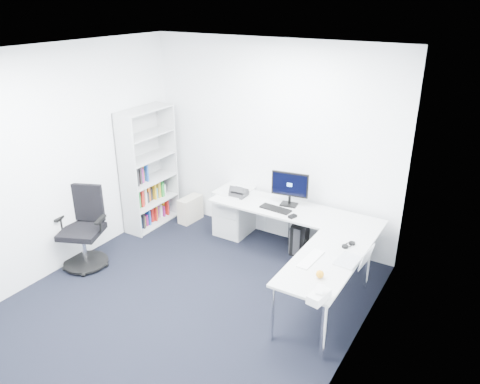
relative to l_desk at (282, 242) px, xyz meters
The scene contains 21 objects.
ground 1.54m from the l_desk, 111.45° to the right, with size 4.20×4.20×0.00m, color black.
ceiling 2.81m from the l_desk, 111.45° to the right, with size 4.20×4.20×0.00m, color white.
wall_back 1.36m from the l_desk, 128.16° to the left, with size 3.60×0.02×2.70m, color white.
wall_left 2.92m from the l_desk, 149.22° to the right, with size 0.02×4.20×2.70m, color white.
wall_right 2.14m from the l_desk, 48.24° to the right, with size 0.02×4.20×2.70m, color white.
l_desk is the anchor object (origin of this frame).
drawer_pedestal 1.09m from the l_desk, 154.15° to the left, with size 0.44×0.54×0.67m, color #B9BCBC.
bookshelf 2.24m from the l_desk, behind, with size 0.34×0.88×1.75m, color #B9BBBC, non-canonical shape.
task_chair 2.49m from the l_desk, 148.60° to the right, with size 0.57×0.57×1.02m, color black, non-canonical shape.
black_pc_tower 0.51m from the l_desk, 84.45° to the left, with size 0.19×0.44×0.43m, color black.
beige_pc_tower 1.81m from the l_desk, 166.23° to the left, with size 0.18×0.40×0.38m, color #BEB5A2.
power_strip 0.67m from the l_desk, 46.83° to the left, with size 0.32×0.06×0.04m, color white.
monitor 0.70m from the l_desk, 105.68° to the left, with size 0.48×0.15×0.46m, color black, non-canonical shape.
black_keyboard 0.44m from the l_desk, 135.89° to the left, with size 0.41×0.14×0.02m, color black.
mouse 0.37m from the l_desk, 49.30° to the left, with size 0.06×0.10×0.03m, color black.
desk_phone 0.97m from the l_desk, 158.47° to the left, with size 0.21×0.21×0.15m, color #2B2B2D, non-canonical shape.
laptop 1.22m from the l_desk, 27.98° to the right, with size 0.31×0.30×0.22m, color silver, non-canonical shape.
white_keyboard 1.03m from the l_desk, 46.37° to the right, with size 0.12×0.42×0.01m, color white.
headphones 1.00m from the l_desk, 13.73° to the right, with size 0.11×0.17×0.04m, color black, non-canonical shape.
orange_fruit 1.35m from the l_desk, 47.76° to the right, with size 0.08×0.08×0.08m, color orange.
tissue_box 1.69m from the l_desk, 52.45° to the right, with size 0.12×0.24×0.08m, color white.
Camera 1 is at (2.76, -3.25, 3.19)m, focal length 35.00 mm.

